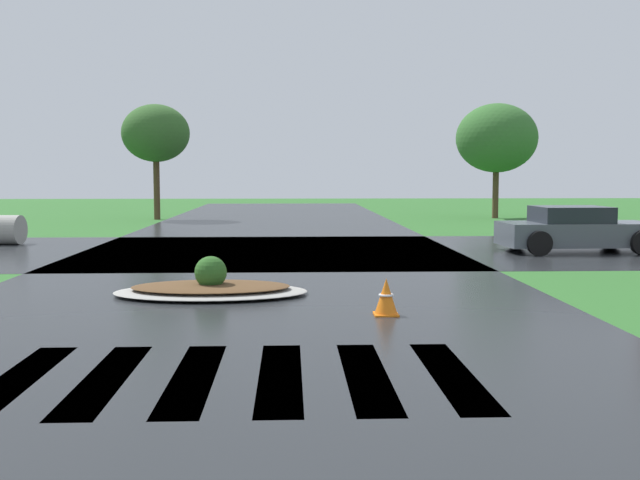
{
  "coord_description": "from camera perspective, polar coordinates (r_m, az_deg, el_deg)",
  "views": [
    {
      "loc": [
        0.56,
        -2.27,
        2.12
      ],
      "look_at": [
        1.14,
        12.39,
        0.82
      ],
      "focal_mm": 42.68,
      "sensor_mm": 36.0,
      "label": 1
    }
  ],
  "objects": [
    {
      "name": "asphalt_roadway",
      "position": [
        12.46,
        -4.81,
        -4.71
      ],
      "size": [
        10.08,
        80.0,
        0.01
      ],
      "primitive_type": "cube",
      "color": "#232628",
      "rests_on": "ground"
    },
    {
      "name": "background_treeline",
      "position": [
        35.05,
        -4.26,
        7.41
      ],
      "size": [
        49.19,
        3.99,
        5.32
      ],
      "color": "#4C3823",
      "rests_on": "ground"
    },
    {
      "name": "median_island",
      "position": [
        13.33,
        -8.18,
        -3.56
      ],
      "size": [
        3.35,
        1.95,
        0.68
      ],
      "color": "#9E9B93",
      "rests_on": "ground"
    },
    {
      "name": "traffic_cone",
      "position": [
        11.37,
        4.98,
        -4.33
      ],
      "size": [
        0.36,
        0.36,
        0.56
      ],
      "color": "orange",
      "rests_on": "ground"
    },
    {
      "name": "asphalt_cross_road",
      "position": [
        20.67,
        -3.8,
        -0.81
      ],
      "size": [
        90.0,
        9.07,
        0.01
      ],
      "primitive_type": "cube",
      "color": "#232628",
      "rests_on": "ground"
    },
    {
      "name": "car_dark_suv",
      "position": [
        21.48,
        18.63,
        0.7
      ],
      "size": [
        4.07,
        2.16,
        1.22
      ],
      "rotation": [
        0.0,
        0.0,
        0.03
      ],
      "color": "#4C545B",
      "rests_on": "ground"
    },
    {
      "name": "crosswalk_stripes",
      "position": [
        8.07,
        -6.25,
        -10.15
      ],
      "size": [
        4.95,
        2.83,
        0.01
      ],
      "color": "white",
      "rests_on": "ground"
    }
  ]
}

